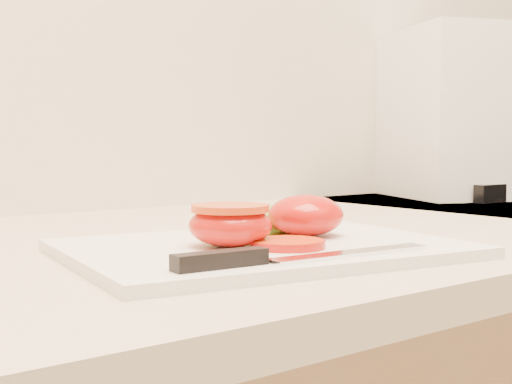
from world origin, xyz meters
TOP-DOWN VIEW (x-y plane):
  - cutting_board at (-0.27, 1.54)m, footprint 0.37×0.29m
  - tomato_half_dome at (-0.21, 1.55)m, footprint 0.07×0.07m
  - tomato_half_cut at (-0.31, 1.54)m, footprint 0.07×0.07m
  - tomato_slice_0 at (-0.27, 1.50)m, footprint 0.06×0.06m
  - lettuce_leaf_0 at (-0.23, 1.61)m, footprint 0.12×0.09m
  - knife at (-0.33, 1.45)m, footprint 0.23×0.04m
  - appliance at (0.42, 1.85)m, footprint 0.28×0.31m

SIDE VIEW (x-z plane):
  - cutting_board at x=-0.27m, z-range 0.93..0.94m
  - tomato_slice_0 at x=-0.27m, z-range 0.94..0.95m
  - knife at x=-0.33m, z-range 0.94..0.95m
  - lettuce_leaf_0 at x=-0.23m, z-range 0.94..0.97m
  - tomato_half_dome at x=-0.21m, z-range 0.94..0.98m
  - tomato_half_cut at x=-0.31m, z-range 0.94..0.98m
  - appliance at x=0.42m, z-range 0.93..1.23m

